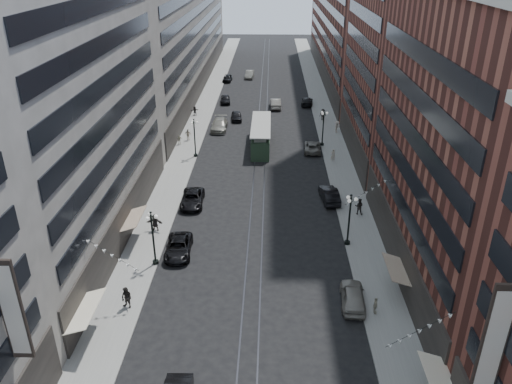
# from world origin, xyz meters

# --- Properties ---
(ground) EXTENTS (220.00, 220.00, 0.00)m
(ground) POSITION_xyz_m (0.00, 60.00, 0.00)
(ground) COLOR black
(ground) RESTS_ON ground
(sidewalk_west) EXTENTS (4.00, 180.00, 0.15)m
(sidewalk_west) POSITION_xyz_m (-11.00, 70.00, 0.07)
(sidewalk_west) COLOR gray
(sidewalk_west) RESTS_ON ground
(sidewalk_east) EXTENTS (4.00, 180.00, 0.15)m
(sidewalk_east) POSITION_xyz_m (11.00, 70.00, 0.07)
(sidewalk_east) COLOR gray
(sidewalk_east) RESTS_ON ground
(rail_west) EXTENTS (0.12, 180.00, 0.02)m
(rail_west) POSITION_xyz_m (-0.70, 70.00, 0.01)
(rail_west) COLOR #2D2D33
(rail_west) RESTS_ON ground
(rail_east) EXTENTS (0.12, 180.00, 0.02)m
(rail_east) POSITION_xyz_m (0.70, 70.00, 0.01)
(rail_east) COLOR #2D2D33
(rail_east) RESTS_ON ground
(building_west_mid) EXTENTS (8.00, 36.00, 28.00)m
(building_west_mid) POSITION_xyz_m (-17.00, 33.00, 14.00)
(building_west_mid) COLOR #A9A296
(building_west_mid) RESTS_ON ground
(building_west_far) EXTENTS (8.00, 90.00, 26.00)m
(building_west_far) POSITION_xyz_m (-17.00, 96.00, 13.00)
(building_west_far) COLOR #A9A296
(building_west_far) RESTS_ON ground
(building_east_mid) EXTENTS (8.00, 30.00, 24.00)m
(building_east_mid) POSITION_xyz_m (17.00, 28.00, 12.00)
(building_east_mid) COLOR brown
(building_east_mid) RESTS_ON ground
(building_east_tower) EXTENTS (8.00, 26.00, 42.00)m
(building_east_tower) POSITION_xyz_m (17.00, 56.00, 21.00)
(building_east_tower) COLOR brown
(building_east_tower) RESTS_ON ground
(building_east_far) EXTENTS (8.00, 72.00, 24.00)m
(building_east_far) POSITION_xyz_m (17.00, 105.00, 12.00)
(building_east_far) COLOR brown
(building_east_far) RESTS_ON ground
(lamppost_sw_far) EXTENTS (1.03, 1.14, 5.52)m
(lamppost_sw_far) POSITION_xyz_m (-9.20, 28.00, 3.10)
(lamppost_sw_far) COLOR black
(lamppost_sw_far) RESTS_ON sidewalk_west
(lamppost_sw_mid) EXTENTS (1.03, 1.14, 5.52)m
(lamppost_sw_mid) POSITION_xyz_m (-9.20, 55.00, 3.10)
(lamppost_sw_mid) COLOR black
(lamppost_sw_mid) RESTS_ON sidewalk_west
(lamppost_se_far) EXTENTS (1.03, 1.14, 5.52)m
(lamppost_se_far) POSITION_xyz_m (9.20, 32.00, 3.10)
(lamppost_se_far) COLOR black
(lamppost_se_far) RESTS_ON sidewalk_east
(lamppost_se_mid) EXTENTS (1.03, 1.14, 5.52)m
(lamppost_se_mid) POSITION_xyz_m (9.20, 60.00, 3.10)
(lamppost_se_mid) COLOR black
(lamppost_se_mid) RESTS_ON sidewalk_east
(streetcar) EXTENTS (2.81, 12.71, 3.52)m
(streetcar) POSITION_xyz_m (0.00, 59.67, 1.62)
(streetcar) COLOR #253A27
(streetcar) RESTS_ON ground
(car_2) EXTENTS (2.70, 5.37, 1.46)m
(car_2) POSITION_xyz_m (-7.35, 29.95, 0.73)
(car_2) COLOR black
(car_2) RESTS_ON ground
(car_4) EXTENTS (2.29, 4.97, 1.65)m
(car_4) POSITION_xyz_m (8.40, 22.75, 0.82)
(car_4) COLOR gray
(car_4) RESTS_ON ground
(pedestrian_2) EXTENTS (1.07, 0.85, 1.94)m
(pedestrian_2) POSITION_xyz_m (-10.14, 21.56, 1.12)
(pedestrian_2) COLOR black
(pedestrian_2) RESTS_ON sidewalk_west
(pedestrian_4) EXTENTS (0.46, 0.91, 1.52)m
(pedestrian_4) POSITION_xyz_m (10.01, 21.46, 0.91)
(pedestrian_4) COLOR #AAA38D
(pedestrian_4) RESTS_ON sidewalk_east
(car_7) EXTENTS (2.69, 5.48, 1.50)m
(car_7) POSITION_xyz_m (-7.52, 40.34, 0.75)
(car_7) COLOR black
(car_7) RESTS_ON ground
(car_8) EXTENTS (2.49, 6.03, 1.74)m
(car_8) POSITION_xyz_m (-6.96, 67.01, 0.87)
(car_8) COLOR slate
(car_8) RESTS_ON ground
(car_9) EXTENTS (2.20, 4.57, 1.50)m
(car_9) POSITION_xyz_m (-7.33, 82.87, 0.75)
(car_9) COLOR black
(car_9) RESTS_ON ground
(car_10) EXTENTS (2.28, 5.16, 1.65)m
(car_10) POSITION_xyz_m (8.40, 41.74, 0.82)
(car_10) COLOR black
(car_10) RESTS_ON ground
(car_11) EXTENTS (2.67, 5.21, 1.41)m
(car_11) POSITION_xyz_m (7.57, 57.76, 0.70)
(car_11) COLOR #625F57
(car_11) RESTS_ON ground
(car_12) EXTENTS (2.58, 5.26, 1.47)m
(car_12) POSITION_xyz_m (8.29, 82.06, 0.74)
(car_12) COLOR black
(car_12) RESTS_ON ground
(car_13) EXTENTS (2.15, 4.44, 1.46)m
(car_13) POSITION_xyz_m (-4.50, 72.24, 0.73)
(car_13) COLOR black
(car_13) RESTS_ON ground
(car_14) EXTENTS (2.09, 5.39, 1.75)m
(car_14) POSITION_xyz_m (2.29, 80.00, 0.87)
(car_14) COLOR gray
(car_14) RESTS_ON ground
(pedestrian_5) EXTENTS (1.74, 0.68, 1.83)m
(pedestrian_5) POSITION_xyz_m (-10.50, 34.11, 1.06)
(pedestrian_5) COLOR black
(pedestrian_5) RESTS_ON sidewalk_west
(pedestrian_6) EXTENTS (0.95, 0.60, 1.49)m
(pedestrian_6) POSITION_xyz_m (-12.29, 59.67, 0.90)
(pedestrian_6) COLOR #B1AC92
(pedestrian_6) RESTS_ON sidewalk_west
(pedestrian_7) EXTENTS (1.01, 0.72, 1.89)m
(pedestrian_7) POSITION_xyz_m (11.30, 38.33, 1.10)
(pedestrian_7) COLOR black
(pedestrian_7) RESTS_ON sidewalk_east
(pedestrian_8) EXTENTS (0.70, 0.52, 1.74)m
(pedestrian_8) POSITION_xyz_m (10.12, 53.84, 1.02)
(pedestrian_8) COLOR #B7AC98
(pedestrian_8) RESTS_ON sidewalk_east
(pedestrian_9) EXTENTS (1.36, 0.92, 1.95)m
(pedestrian_9) POSITION_xyz_m (10.38, 72.38, 1.12)
(pedestrian_9) COLOR black
(pedestrian_9) RESTS_ON sidewalk_east
(car_extra_0) EXTENTS (2.02, 5.07, 1.64)m
(car_extra_0) POSITION_xyz_m (-3.54, 103.98, 0.82)
(car_extra_0) COLOR gray
(car_extra_0) RESTS_ON ground
(car_extra_1) EXTENTS (2.10, 4.64, 1.54)m
(car_extra_1) POSITION_xyz_m (-8.37, 100.37, 0.77)
(car_extra_1) COLOR black
(car_extra_1) RESTS_ON ground
(pedestrian_extra_0) EXTENTS (1.53, 1.08, 1.62)m
(pedestrian_extra_0) POSITION_xyz_m (-12.04, 74.44, 0.96)
(pedestrian_extra_0) COLOR black
(pedestrian_extra_0) RESTS_ON sidewalk_west
(pedestrian_extra_1) EXTENTS (1.13, 0.68, 1.80)m
(pedestrian_extra_1) POSITION_xyz_m (-11.25, 61.58, 1.05)
(pedestrian_extra_1) COLOR #BBAF9B
(pedestrian_extra_1) RESTS_ON sidewalk_west
(pedestrian_extra_2) EXTENTS (1.11, 1.31, 1.91)m
(pedestrian_extra_2) POSITION_xyz_m (12.07, 65.85, 1.11)
(pedestrian_extra_2) COLOR #B8AA98
(pedestrian_extra_2) RESTS_ON sidewalk_east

